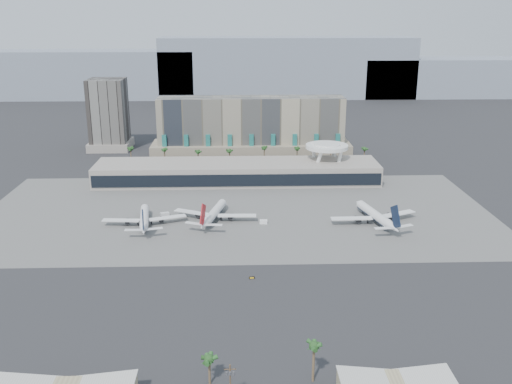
{
  "coord_description": "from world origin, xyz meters",
  "views": [
    {
      "loc": [
        0.6,
        -222.64,
        98.98
      ],
      "look_at": [
        9.14,
        40.0,
        15.45
      ],
      "focal_mm": 40.0,
      "sensor_mm": 36.0,
      "label": 1
    }
  ],
  "objects_px": {
    "airliner_centre": "(214,213)",
    "service_vehicle_a": "(165,215)",
    "service_vehicle_b": "(263,222)",
    "airliner_left": "(144,218)",
    "taxiway_sign": "(252,278)",
    "airliner_right": "(375,215)",
    "utility_pole": "(230,381)"
  },
  "relations": [
    {
      "from": "airliner_left",
      "to": "airliner_right",
      "type": "height_order",
      "value": "airliner_right"
    },
    {
      "from": "airliner_centre",
      "to": "service_vehicle_b",
      "type": "distance_m",
      "value": 25.04
    },
    {
      "from": "utility_pole",
      "to": "service_vehicle_a",
      "type": "bearing_deg",
      "value": 103.42
    },
    {
      "from": "airliner_right",
      "to": "taxiway_sign",
      "type": "distance_m",
      "value": 85.59
    },
    {
      "from": "service_vehicle_a",
      "to": "airliner_right",
      "type": "bearing_deg",
      "value": -25.06
    },
    {
      "from": "service_vehicle_b",
      "to": "airliner_right",
      "type": "bearing_deg",
      "value": 0.76
    },
    {
      "from": "airliner_right",
      "to": "airliner_left",
      "type": "bearing_deg",
      "value": 166.46
    },
    {
      "from": "airliner_left",
      "to": "taxiway_sign",
      "type": "height_order",
      "value": "airliner_left"
    },
    {
      "from": "service_vehicle_a",
      "to": "service_vehicle_b",
      "type": "bearing_deg",
      "value": -31.49
    },
    {
      "from": "airliner_centre",
      "to": "service_vehicle_a",
      "type": "xyz_separation_m",
      "value": [
        -25.09,
        6.39,
        -2.75
      ]
    },
    {
      "from": "airliner_right",
      "to": "service_vehicle_a",
      "type": "bearing_deg",
      "value": 159.8
    },
    {
      "from": "airliner_centre",
      "to": "taxiway_sign",
      "type": "relative_size",
      "value": 19.74
    },
    {
      "from": "airliner_left",
      "to": "airliner_right",
      "type": "xyz_separation_m",
      "value": [
        112.33,
        -0.64,
        0.38
      ]
    },
    {
      "from": "airliner_centre",
      "to": "taxiway_sign",
      "type": "bearing_deg",
      "value": -61.67
    },
    {
      "from": "service_vehicle_b",
      "to": "taxiway_sign",
      "type": "distance_m",
      "value": 60.45
    },
    {
      "from": "utility_pole",
      "to": "service_vehicle_b",
      "type": "relative_size",
      "value": 3.26
    },
    {
      "from": "service_vehicle_b",
      "to": "taxiway_sign",
      "type": "bearing_deg",
      "value": -95.06
    },
    {
      "from": "utility_pole",
      "to": "taxiway_sign",
      "type": "relative_size",
      "value": 5.53
    },
    {
      "from": "airliner_right",
      "to": "taxiway_sign",
      "type": "xyz_separation_m",
      "value": [
        -61.87,
        -59.04,
        -3.54
      ]
    },
    {
      "from": "taxiway_sign",
      "to": "airliner_right",
      "type": "bearing_deg",
      "value": 35.87
    },
    {
      "from": "airliner_centre",
      "to": "taxiway_sign",
      "type": "xyz_separation_m",
      "value": [
        17.08,
        -65.4,
        -3.31
      ]
    },
    {
      "from": "utility_pole",
      "to": "service_vehicle_a",
      "type": "xyz_separation_m",
      "value": [
        -34.67,
        145.33,
        -6.1
      ]
    },
    {
      "from": "airliner_centre",
      "to": "service_vehicle_a",
      "type": "bearing_deg",
      "value": 179.41
    },
    {
      "from": "airliner_centre",
      "to": "service_vehicle_a",
      "type": "height_order",
      "value": "airliner_centre"
    },
    {
      "from": "airliner_centre",
      "to": "airliner_right",
      "type": "height_order",
      "value": "airliner_right"
    },
    {
      "from": "airliner_centre",
      "to": "service_vehicle_b",
      "type": "bearing_deg",
      "value": 1.19
    },
    {
      "from": "airliner_left",
      "to": "utility_pole",
      "type": "bearing_deg",
      "value": -79.97
    },
    {
      "from": "airliner_left",
      "to": "taxiway_sign",
      "type": "bearing_deg",
      "value": -57.63
    },
    {
      "from": "airliner_centre",
      "to": "airliner_left",
      "type": "bearing_deg",
      "value": -156.58
    },
    {
      "from": "utility_pole",
      "to": "airliner_centre",
      "type": "height_order",
      "value": "airliner_centre"
    },
    {
      "from": "service_vehicle_b",
      "to": "taxiway_sign",
      "type": "relative_size",
      "value": 1.7
    },
    {
      "from": "utility_pole",
      "to": "airliner_left",
      "type": "distance_m",
      "value": 140.02
    }
  ]
}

